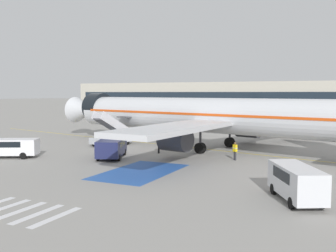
{
  "coord_description": "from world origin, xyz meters",
  "views": [
    {
      "loc": [
        15.77,
        -40.09,
        6.15
      ],
      "look_at": [
        -1.86,
        -3.05,
        2.67
      ],
      "focal_mm": 42.0,
      "sensor_mm": 36.0,
      "label": 1
    }
  ],
  "objects_px": {
    "ground_crew_0": "(235,150)",
    "service_van_1": "(8,146)",
    "fuel_tanker": "(315,120)",
    "ground_crew_1": "(159,143)",
    "airliner": "(208,116)",
    "boarding_stairs_forward": "(111,137)",
    "service_van_2": "(296,180)",
    "service_van_0": "(112,146)",
    "terminal_building": "(238,100)"
  },
  "relations": [
    {
      "from": "airliner",
      "to": "service_van_1",
      "type": "relative_size",
      "value": 7.71
    },
    {
      "from": "service_van_1",
      "to": "ground_crew_0",
      "type": "height_order",
      "value": "service_van_1"
    },
    {
      "from": "boarding_stairs_forward",
      "to": "service_van_2",
      "type": "height_order",
      "value": "boarding_stairs_forward"
    },
    {
      "from": "airliner",
      "to": "boarding_stairs_forward",
      "type": "bearing_deg",
      "value": 112.96
    },
    {
      "from": "ground_crew_0",
      "to": "service_van_1",
      "type": "bearing_deg",
      "value": -122.92
    },
    {
      "from": "service_van_1",
      "to": "fuel_tanker",
      "type": "bearing_deg",
      "value": 121.18
    },
    {
      "from": "fuel_tanker",
      "to": "service_van_1",
      "type": "bearing_deg",
      "value": 156.51
    },
    {
      "from": "ground_crew_0",
      "to": "ground_crew_1",
      "type": "height_order",
      "value": "ground_crew_1"
    },
    {
      "from": "boarding_stairs_forward",
      "to": "ground_crew_1",
      "type": "height_order",
      "value": "boarding_stairs_forward"
    },
    {
      "from": "fuel_tanker",
      "to": "boarding_stairs_forward",
      "type": "bearing_deg",
      "value": 152.6
    },
    {
      "from": "airliner",
      "to": "terminal_building",
      "type": "xyz_separation_m",
      "value": [
        -12.14,
        56.08,
        0.69
      ]
    },
    {
      "from": "fuel_tanker",
      "to": "ground_crew_1",
      "type": "distance_m",
      "value": 33.91
    },
    {
      "from": "boarding_stairs_forward",
      "to": "ground_crew_0",
      "type": "distance_m",
      "value": 16.19
    },
    {
      "from": "fuel_tanker",
      "to": "airliner",
      "type": "bearing_deg",
      "value": 169.29
    },
    {
      "from": "fuel_tanker",
      "to": "service_van_1",
      "type": "height_order",
      "value": "fuel_tanker"
    },
    {
      "from": "boarding_stairs_forward",
      "to": "service_van_1",
      "type": "relative_size",
      "value": 0.95
    },
    {
      "from": "boarding_stairs_forward",
      "to": "ground_crew_1",
      "type": "distance_m",
      "value": 8.15
    },
    {
      "from": "service_van_0",
      "to": "service_van_1",
      "type": "distance_m",
      "value": 9.89
    },
    {
      "from": "airliner",
      "to": "ground_crew_1",
      "type": "xyz_separation_m",
      "value": [
        -3.54,
        -4.79,
        -2.64
      ]
    },
    {
      "from": "airliner",
      "to": "service_van_1",
      "type": "bearing_deg",
      "value": 144.49
    },
    {
      "from": "boarding_stairs_forward",
      "to": "service_van_2",
      "type": "distance_m",
      "value": 27.35
    },
    {
      "from": "terminal_building",
      "to": "service_van_1",
      "type": "bearing_deg",
      "value": -92.54
    },
    {
      "from": "airliner",
      "to": "fuel_tanker",
      "type": "bearing_deg",
      "value": -4.85
    },
    {
      "from": "boarding_stairs_forward",
      "to": "service_van_0",
      "type": "distance_m",
      "value": 8.82
    },
    {
      "from": "airliner",
      "to": "terminal_building",
      "type": "bearing_deg",
      "value": 25.28
    },
    {
      "from": "fuel_tanker",
      "to": "ground_crew_0",
      "type": "relative_size",
      "value": 6.05
    },
    {
      "from": "airliner",
      "to": "ground_crew_1",
      "type": "height_order",
      "value": "airliner"
    },
    {
      "from": "fuel_tanker",
      "to": "service_van_0",
      "type": "xyz_separation_m",
      "value": [
        -14.93,
        -36.09,
        -0.64
      ]
    },
    {
      "from": "service_van_0",
      "to": "ground_crew_0",
      "type": "bearing_deg",
      "value": -3.8
    },
    {
      "from": "ground_crew_1",
      "to": "ground_crew_0",
      "type": "bearing_deg",
      "value": 75.63
    },
    {
      "from": "service_van_2",
      "to": "ground_crew_0",
      "type": "height_order",
      "value": "service_van_2"
    },
    {
      "from": "service_van_1",
      "to": "service_van_0",
      "type": "bearing_deg",
      "value": 86.82
    },
    {
      "from": "service_van_1",
      "to": "terminal_building",
      "type": "height_order",
      "value": "terminal_building"
    },
    {
      "from": "service_van_1",
      "to": "ground_crew_0",
      "type": "xyz_separation_m",
      "value": [
        19.84,
        7.94,
        -0.14
      ]
    },
    {
      "from": "fuel_tanker",
      "to": "ground_crew_1",
      "type": "xyz_separation_m",
      "value": [
        -12.22,
        -31.62,
        -0.71
      ]
    },
    {
      "from": "service_van_0",
      "to": "ground_crew_0",
      "type": "height_order",
      "value": "service_van_0"
    },
    {
      "from": "boarding_stairs_forward",
      "to": "fuel_tanker",
      "type": "distance_m",
      "value": 34.97
    },
    {
      "from": "airliner",
      "to": "terminal_building",
      "type": "distance_m",
      "value": 57.38
    },
    {
      "from": "fuel_tanker",
      "to": "ground_crew_0",
      "type": "distance_m",
      "value": 32.58
    },
    {
      "from": "airliner",
      "to": "ground_crew_0",
      "type": "relative_size",
      "value": 27.18
    },
    {
      "from": "fuel_tanker",
      "to": "service_van_2",
      "type": "relative_size",
      "value": 1.92
    },
    {
      "from": "ground_crew_0",
      "to": "ground_crew_1",
      "type": "xyz_separation_m",
      "value": [
        -8.16,
        0.7,
        0.09
      ]
    },
    {
      "from": "ground_crew_1",
      "to": "service_van_0",
      "type": "bearing_deg",
      "value": -40.74
    },
    {
      "from": "airliner",
      "to": "ground_crew_1",
      "type": "distance_m",
      "value": 6.52
    },
    {
      "from": "service_van_0",
      "to": "service_van_1",
      "type": "xyz_separation_m",
      "value": [
        -8.97,
        -4.17,
        -0.01
      ]
    },
    {
      "from": "terminal_building",
      "to": "ground_crew_1",
      "type": "bearing_deg",
      "value": -81.96
    },
    {
      "from": "airliner",
      "to": "service_van_1",
      "type": "height_order",
      "value": "airliner"
    },
    {
      "from": "service_van_1",
      "to": "terminal_building",
      "type": "xyz_separation_m",
      "value": [
        3.08,
        69.51,
        3.28
      ]
    },
    {
      "from": "service_van_2",
      "to": "terminal_building",
      "type": "height_order",
      "value": "terminal_building"
    },
    {
      "from": "service_van_2",
      "to": "ground_crew_0",
      "type": "relative_size",
      "value": 3.15
    }
  ]
}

